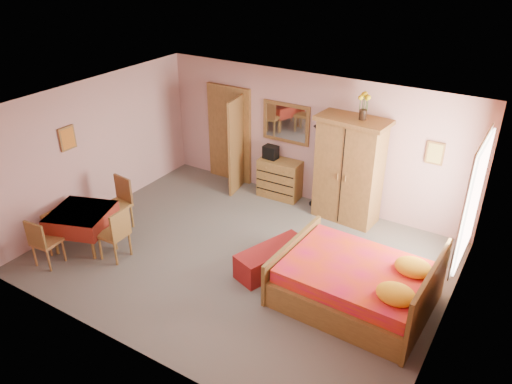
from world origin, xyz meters
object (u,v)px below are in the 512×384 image
Objects in this scene: sunflower_vase at (364,106)px; dining_table at (83,228)px; stereo at (271,152)px; chair_south at (47,241)px; wall_mirror at (286,123)px; wardrobe at (349,170)px; chest_of_drawers at (280,179)px; chair_east at (113,233)px; floor_lamp at (317,167)px; chair_west at (51,211)px; bench at (272,259)px; bed at (355,273)px; chair_north at (116,205)px.

sunflower_vase is 5.27m from dining_table.
sunflower_vase reaches higher than dining_table.
chair_south is at bearing -114.44° from stereo.
wall_mirror is at bearing 169.66° from sunflower_vase.
wall_mirror is at bearing 60.94° from dining_table.
wardrobe is 2.32× the size of chair_south.
chair_east is (-1.28, -3.36, 0.06)m from chest_of_drawers.
floor_lamp reaches higher than chest_of_drawers.
wardrobe reaches higher than floor_lamp.
wardrobe reaches higher than chest_of_drawers.
sunflower_vase is 5.74m from chair_south.
chair_west is at bearing -125.86° from stereo.
bench is (-0.51, -2.19, -2.05)m from sunflower_vase.
wardrobe is (1.50, -0.10, 0.60)m from chest_of_drawers.
floor_lamp is at bearing 50.55° from chair_south.
sunflower_vase is 5.78m from chair_west.
bed is at bearing 15.67° from chair_south.
dining_table is 0.74m from chair_north.
floor_lamp is (0.77, 0.07, 0.43)m from chest_of_drawers.
dining_table is at bearing -117.70° from stereo.
chair_north reaches higher than dining_table.
wardrobe reaches higher than wall_mirror.
wardrobe is at bearing 43.06° from chair_south.
wardrobe is (1.50, -0.31, -0.54)m from wall_mirror.
wardrobe reaches higher than chair_east.
chair_west is (-2.72, -3.45, 0.11)m from chest_of_drawers.
wall_mirror is 4.68m from chair_west.
wardrobe is 0.92× the size of bed.
stereo reaches higher than bed.
chair_west is (-5.28, -1.13, 0.01)m from bed.
bench is 3.33m from dining_table.
sunflower_vase is (1.65, -0.30, 0.71)m from wall_mirror.
wall_mirror is 1.00× the size of chair_west.
floor_lamp is at bearing 3.52° from chest_of_drawers.
chair_south is at bearing -150.98° from bench.
chest_of_drawers is 0.39× the size of bed.
chair_north is 1.12m from chair_west.
stereo is 3.55m from chair_east.
stereo is at bearing -115.77° from chair_north.
bench is 1.34× the size of chair_east.
wardrobe is 5.36m from chair_south.
bed is 2.35× the size of chair_east.
bench is at bearing -103.08° from sunflower_vase.
dining_table is at bearing 91.43° from chair_north.
stereo is 3.87m from dining_table.
bed is at bearing 85.74° from chair_west.
floor_lamp is 0.83× the size of wardrobe.
dining_table is 0.69m from chair_south.
sunflower_vase reaches higher than chest_of_drawers.
bed is (1.79, -2.39, -0.33)m from floor_lamp.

